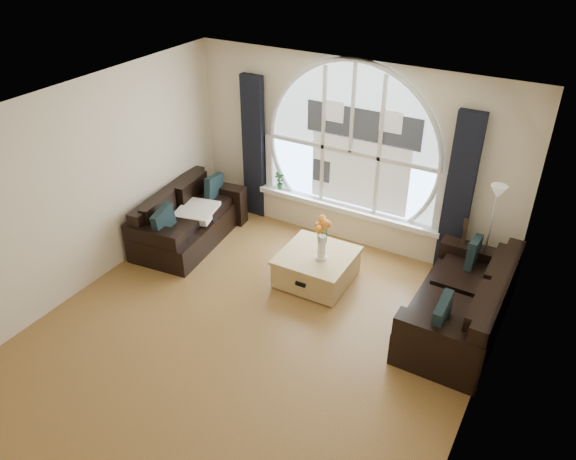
{
  "coord_description": "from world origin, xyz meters",
  "views": [
    {
      "loc": [
        2.86,
        -4.11,
        4.55
      ],
      "look_at": [
        0.0,
        0.9,
        1.05
      ],
      "focal_mm": 34.71,
      "sensor_mm": 36.0,
      "label": 1
    }
  ],
  "objects_px": {
    "sofa_right": "(459,302)",
    "vase_flowers": "(322,233)",
    "floor_lamp": "(487,243)",
    "potted_plant": "(279,180)",
    "sofa_left": "(189,217)",
    "guitar": "(462,250)",
    "coffee_chest": "(317,266)"
  },
  "relations": [
    {
      "from": "sofa_right",
      "to": "guitar",
      "type": "bearing_deg",
      "value": 104.43
    },
    {
      "from": "sofa_left",
      "to": "coffee_chest",
      "type": "relative_size",
      "value": 1.86
    },
    {
      "from": "sofa_right",
      "to": "vase_flowers",
      "type": "height_order",
      "value": "vase_flowers"
    },
    {
      "from": "coffee_chest",
      "to": "vase_flowers",
      "type": "bearing_deg",
      "value": -33.46
    },
    {
      "from": "guitar",
      "to": "coffee_chest",
      "type": "bearing_deg",
      "value": -163.38
    },
    {
      "from": "sofa_right",
      "to": "sofa_left",
      "type": "bearing_deg",
      "value": -179.63
    },
    {
      "from": "sofa_right",
      "to": "vase_flowers",
      "type": "bearing_deg",
      "value": -178.93
    },
    {
      "from": "sofa_left",
      "to": "coffee_chest",
      "type": "bearing_deg",
      "value": -5.76
    },
    {
      "from": "potted_plant",
      "to": "floor_lamp",
      "type": "bearing_deg",
      "value": -7.53
    },
    {
      "from": "floor_lamp",
      "to": "coffee_chest",
      "type": "bearing_deg",
      "value": -158.67
    },
    {
      "from": "guitar",
      "to": "sofa_right",
      "type": "bearing_deg",
      "value": -87.3
    },
    {
      "from": "sofa_left",
      "to": "potted_plant",
      "type": "relative_size",
      "value": 5.94
    },
    {
      "from": "sofa_left",
      "to": "sofa_right",
      "type": "height_order",
      "value": "sofa_right"
    },
    {
      "from": "guitar",
      "to": "potted_plant",
      "type": "distance_m",
      "value": 3.0
    },
    {
      "from": "potted_plant",
      "to": "guitar",
      "type": "bearing_deg",
      "value": -6.12
    },
    {
      "from": "floor_lamp",
      "to": "guitar",
      "type": "relative_size",
      "value": 1.51
    },
    {
      "from": "coffee_chest",
      "to": "potted_plant",
      "type": "relative_size",
      "value": 3.18
    },
    {
      "from": "guitar",
      "to": "potted_plant",
      "type": "height_order",
      "value": "guitar"
    },
    {
      "from": "sofa_right",
      "to": "coffee_chest",
      "type": "xyz_separation_m",
      "value": [
        -1.92,
        0.05,
        -0.17
      ]
    },
    {
      "from": "sofa_left",
      "to": "floor_lamp",
      "type": "bearing_deg",
      "value": 4.51
    },
    {
      "from": "sofa_right",
      "to": "coffee_chest",
      "type": "height_order",
      "value": "sofa_right"
    },
    {
      "from": "sofa_left",
      "to": "coffee_chest",
      "type": "height_order",
      "value": "sofa_left"
    },
    {
      "from": "floor_lamp",
      "to": "potted_plant",
      "type": "height_order",
      "value": "floor_lamp"
    },
    {
      "from": "floor_lamp",
      "to": "guitar",
      "type": "bearing_deg",
      "value": 158.96
    },
    {
      "from": "sofa_right",
      "to": "vase_flowers",
      "type": "relative_size",
      "value": 2.8
    },
    {
      "from": "potted_plant",
      "to": "vase_flowers",
      "type": "bearing_deg",
      "value": -42.53
    },
    {
      "from": "vase_flowers",
      "to": "guitar",
      "type": "xyz_separation_m",
      "value": [
        1.59,
        0.95,
        -0.29
      ]
    },
    {
      "from": "coffee_chest",
      "to": "floor_lamp",
      "type": "relative_size",
      "value": 0.59
    },
    {
      "from": "coffee_chest",
      "to": "floor_lamp",
      "type": "xyz_separation_m",
      "value": [
        1.98,
        0.77,
        0.57
      ]
    },
    {
      "from": "sofa_left",
      "to": "sofa_right",
      "type": "distance_m",
      "value": 4.05
    },
    {
      "from": "vase_flowers",
      "to": "potted_plant",
      "type": "height_order",
      "value": "vase_flowers"
    },
    {
      "from": "sofa_right",
      "to": "guitar",
      "type": "distance_m",
      "value": 0.97
    }
  ]
}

